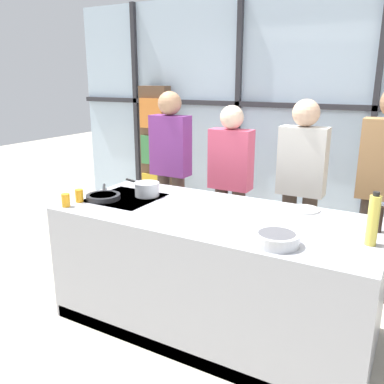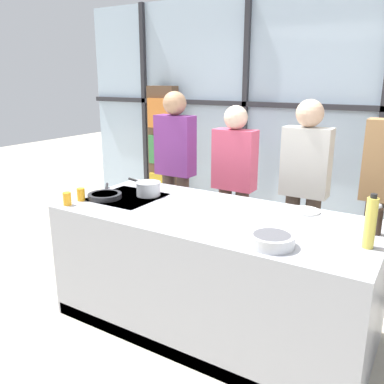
{
  "view_description": "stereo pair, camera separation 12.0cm",
  "coord_description": "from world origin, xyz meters",
  "px_view_note": "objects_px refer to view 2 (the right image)",
  "views": [
    {
      "loc": [
        1.21,
        -2.48,
        1.84
      ],
      "look_at": [
        -0.24,
        0.1,
        1.01
      ],
      "focal_mm": 38.0,
      "sensor_mm": 36.0,
      "label": 1
    },
    {
      "loc": [
        1.32,
        -2.42,
        1.84
      ],
      "look_at": [
        -0.24,
        0.1,
        1.01
      ],
      "focal_mm": 38.0,
      "sensor_mm": 36.0,
      "label": 2
    }
  ],
  "objects_px": {
    "spectator_far_left": "(175,162)",
    "juice_glass_far": "(81,194)",
    "oil_bottle": "(370,223)",
    "white_plate": "(305,211)",
    "pepper_grinder": "(378,221)",
    "juice_glass_near": "(67,199)",
    "spectator_center_right": "(305,182)",
    "frying_pan": "(105,195)",
    "mixing_bowl": "(272,240)",
    "saucepan": "(148,188)",
    "spectator_center_left": "(234,178)"
  },
  "relations": [
    {
      "from": "spectator_far_left",
      "to": "juice_glass_far",
      "type": "height_order",
      "value": "spectator_far_left"
    },
    {
      "from": "spectator_far_left",
      "to": "oil_bottle",
      "type": "height_order",
      "value": "spectator_far_left"
    },
    {
      "from": "white_plate",
      "to": "oil_bottle",
      "type": "height_order",
      "value": "oil_bottle"
    },
    {
      "from": "pepper_grinder",
      "to": "juice_glass_near",
      "type": "relative_size",
      "value": 2.0
    },
    {
      "from": "spectator_far_left",
      "to": "pepper_grinder",
      "type": "xyz_separation_m",
      "value": [
        2.08,
        -0.86,
        0.01
      ]
    },
    {
      "from": "spectator_center_right",
      "to": "frying_pan",
      "type": "bearing_deg",
      "value": 42.32
    },
    {
      "from": "pepper_grinder",
      "to": "juice_glass_far",
      "type": "bearing_deg",
      "value": -167.92
    },
    {
      "from": "spectator_far_left",
      "to": "mixing_bowl",
      "type": "bearing_deg",
      "value": 139.18
    },
    {
      "from": "spectator_center_right",
      "to": "juice_glass_near",
      "type": "bearing_deg",
      "value": 46.32
    },
    {
      "from": "spectator_center_right",
      "to": "saucepan",
      "type": "height_order",
      "value": "spectator_center_right"
    },
    {
      "from": "spectator_far_left",
      "to": "frying_pan",
      "type": "height_order",
      "value": "spectator_far_left"
    },
    {
      "from": "white_plate",
      "to": "juice_glass_far",
      "type": "relative_size",
      "value": 2.22
    },
    {
      "from": "frying_pan",
      "to": "saucepan",
      "type": "height_order",
      "value": "saucepan"
    },
    {
      "from": "oil_bottle",
      "to": "juice_glass_near",
      "type": "height_order",
      "value": "oil_bottle"
    },
    {
      "from": "frying_pan",
      "to": "white_plate",
      "type": "height_order",
      "value": "frying_pan"
    },
    {
      "from": "spectator_center_left",
      "to": "oil_bottle",
      "type": "xyz_separation_m",
      "value": [
        1.39,
        -1.11,
        0.15
      ]
    },
    {
      "from": "oil_bottle",
      "to": "white_plate",
      "type": "bearing_deg",
      "value": 137.91
    },
    {
      "from": "spectator_center_left",
      "to": "white_plate",
      "type": "xyz_separation_m",
      "value": [
        0.89,
        -0.66,
        0.0
      ]
    },
    {
      "from": "spectator_far_left",
      "to": "white_plate",
      "type": "relative_size",
      "value": 7.78
    },
    {
      "from": "spectator_far_left",
      "to": "juice_glass_far",
      "type": "relative_size",
      "value": 17.25
    },
    {
      "from": "white_plate",
      "to": "pepper_grinder",
      "type": "bearing_deg",
      "value": -21.73
    },
    {
      "from": "frying_pan",
      "to": "white_plate",
      "type": "xyz_separation_m",
      "value": [
        1.48,
        0.5,
        -0.01
      ]
    },
    {
      "from": "spectator_far_left",
      "to": "spectator_center_left",
      "type": "distance_m",
      "value": 0.69
    },
    {
      "from": "saucepan",
      "to": "spectator_far_left",
      "type": "bearing_deg",
      "value": 110.79
    },
    {
      "from": "spectator_center_left",
      "to": "oil_bottle",
      "type": "distance_m",
      "value": 1.78
    },
    {
      "from": "spectator_far_left",
      "to": "spectator_center_left",
      "type": "relative_size",
      "value": 1.07
    },
    {
      "from": "spectator_far_left",
      "to": "frying_pan",
      "type": "bearing_deg",
      "value": 94.73
    },
    {
      "from": "juice_glass_near",
      "to": "white_plate",
      "type": "bearing_deg",
      "value": 26.46
    },
    {
      "from": "spectator_far_left",
      "to": "spectator_center_right",
      "type": "relative_size",
      "value": 1.03
    },
    {
      "from": "juice_glass_near",
      "to": "spectator_center_left",
      "type": "bearing_deg",
      "value": 64.25
    },
    {
      "from": "mixing_bowl",
      "to": "oil_bottle",
      "type": "relative_size",
      "value": 0.83
    },
    {
      "from": "spectator_center_right",
      "to": "mixing_bowl",
      "type": "distance_m",
      "value": 1.4
    },
    {
      "from": "spectator_far_left",
      "to": "spectator_center_left",
      "type": "bearing_deg",
      "value": 180.0
    },
    {
      "from": "white_plate",
      "to": "juice_glass_near",
      "type": "distance_m",
      "value": 1.77
    },
    {
      "from": "juice_glass_far",
      "to": "juice_glass_near",
      "type": "bearing_deg",
      "value": -90.0
    },
    {
      "from": "spectator_center_left",
      "to": "white_plate",
      "type": "bearing_deg",
      "value": 143.38
    },
    {
      "from": "spectator_center_right",
      "to": "saucepan",
      "type": "bearing_deg",
      "value": 41.85
    },
    {
      "from": "spectator_center_right",
      "to": "juice_glass_far",
      "type": "height_order",
      "value": "spectator_center_right"
    },
    {
      "from": "mixing_bowl",
      "to": "oil_bottle",
      "type": "distance_m",
      "value": 0.56
    },
    {
      "from": "spectator_center_left",
      "to": "white_plate",
      "type": "relative_size",
      "value": 7.25
    },
    {
      "from": "mixing_bowl",
      "to": "juice_glass_near",
      "type": "xyz_separation_m",
      "value": [
        -1.61,
        -0.07,
        0.01
      ]
    },
    {
      "from": "frying_pan",
      "to": "juice_glass_far",
      "type": "height_order",
      "value": "juice_glass_far"
    },
    {
      "from": "mixing_bowl",
      "to": "juice_glass_far",
      "type": "bearing_deg",
      "value": 177.59
    },
    {
      "from": "saucepan",
      "to": "juice_glass_near",
      "type": "distance_m",
      "value": 0.65
    },
    {
      "from": "oil_bottle",
      "to": "pepper_grinder",
      "type": "height_order",
      "value": "oil_bottle"
    },
    {
      "from": "spectator_center_left",
      "to": "spectator_far_left",
      "type": "bearing_deg",
      "value": -0.0
    },
    {
      "from": "white_plate",
      "to": "mixing_bowl",
      "type": "height_order",
      "value": "mixing_bowl"
    },
    {
      "from": "mixing_bowl",
      "to": "oil_bottle",
      "type": "bearing_deg",
      "value": 29.56
    },
    {
      "from": "spectator_center_left",
      "to": "frying_pan",
      "type": "relative_size",
      "value": 3.89
    },
    {
      "from": "oil_bottle",
      "to": "pepper_grinder",
      "type": "relative_size",
      "value": 1.61
    }
  ]
}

